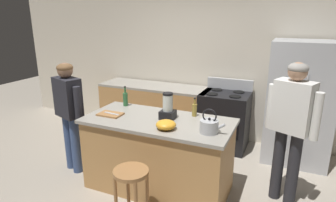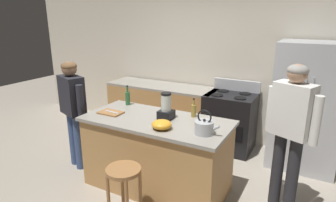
% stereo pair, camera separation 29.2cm
% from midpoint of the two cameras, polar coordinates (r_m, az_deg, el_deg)
% --- Properties ---
extents(ground_plane, '(14.00, 14.00, 0.00)m').
position_cam_midpoint_polar(ground_plane, '(3.89, 0.04, -16.50)').
color(ground_plane, '#9E9384').
extents(back_wall, '(8.00, 0.10, 2.70)m').
position_cam_midpoint_polar(back_wall, '(5.12, 10.60, 7.65)').
color(back_wall, beige).
rests_on(back_wall, ground_plane).
extents(kitchen_island, '(1.80, 0.86, 0.92)m').
position_cam_midpoint_polar(kitchen_island, '(3.66, 0.04, -10.42)').
color(kitchen_island, '#B7844C').
rests_on(kitchen_island, ground_plane).
extents(back_counter_run, '(2.00, 0.64, 0.92)m').
position_cam_midpoint_polar(back_counter_run, '(5.27, 0.42, -1.75)').
color(back_counter_run, '#B7844C').
rests_on(back_counter_run, ground_plane).
extents(refrigerator, '(0.90, 0.73, 1.79)m').
position_cam_midpoint_polar(refrigerator, '(4.53, 27.50, -1.04)').
color(refrigerator, '#B7BABF').
rests_on(refrigerator, ground_plane).
extents(stove_range, '(0.76, 0.65, 1.10)m').
position_cam_midpoint_polar(stove_range, '(4.81, 13.81, -3.95)').
color(stove_range, black).
rests_on(stove_range, ground_plane).
extents(person_by_island_left, '(0.59, 0.34, 1.54)m').
position_cam_midpoint_polar(person_by_island_left, '(4.15, -16.42, -0.80)').
color(person_by_island_left, '#384C7A').
rests_on(person_by_island_left, ground_plane).
extents(person_by_sink_right, '(0.58, 0.36, 1.66)m').
position_cam_midpoint_polar(person_by_sink_right, '(3.40, 25.42, -4.30)').
color(person_by_sink_right, '#26262B').
rests_on(person_by_sink_right, ground_plane).
extents(bar_stool, '(0.36, 0.36, 0.65)m').
position_cam_midpoint_polar(bar_stool, '(3.06, -5.93, -15.48)').
color(bar_stool, '#9E6B3D').
rests_on(bar_stool, ground_plane).
extents(blender_appliance, '(0.17, 0.17, 0.32)m').
position_cam_midpoint_polar(blender_appliance, '(3.45, 2.04, -1.40)').
color(blender_appliance, black).
rests_on(blender_appliance, kitchen_island).
extents(bottle_olive_oil, '(0.07, 0.07, 0.28)m').
position_cam_midpoint_polar(bottle_olive_oil, '(4.02, -5.93, 0.62)').
color(bottle_olive_oil, '#2D6638').
rests_on(bottle_olive_oil, kitchen_island).
extents(bottle_vinegar, '(0.06, 0.06, 0.24)m').
position_cam_midpoint_polar(bottle_vinegar, '(3.56, 7.43, -1.83)').
color(bottle_vinegar, olive).
rests_on(bottle_vinegar, kitchen_island).
extents(mixing_bowl, '(0.22, 0.22, 0.10)m').
position_cam_midpoint_polar(mixing_bowl, '(3.17, 1.38, -4.72)').
color(mixing_bowl, orange).
rests_on(mixing_bowl, kitchen_island).
extents(tea_kettle, '(0.28, 0.20, 0.27)m').
position_cam_midpoint_polar(tea_kettle, '(3.08, 9.90, -5.11)').
color(tea_kettle, '#B7BABF').
rests_on(tea_kettle, kitchen_island).
extents(cutting_board, '(0.30, 0.20, 0.02)m').
position_cam_midpoint_polar(cutting_board, '(3.72, -9.06, -2.32)').
color(cutting_board, '#9E6B3D').
rests_on(cutting_board, kitchen_island).
extents(chef_knife, '(0.22, 0.05, 0.01)m').
position_cam_midpoint_polar(chef_knife, '(3.70, -8.82, -2.18)').
color(chef_knife, '#B7BABF').
rests_on(chef_knife, cutting_board).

